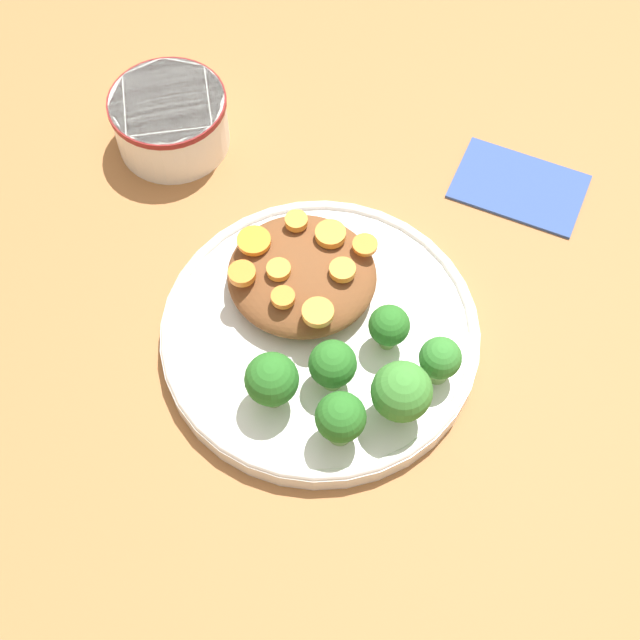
% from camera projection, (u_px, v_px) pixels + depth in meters
% --- Properties ---
extents(ground_plane, '(4.00, 4.00, 0.00)m').
position_uv_depth(ground_plane, '(320.00, 340.00, 0.74)').
color(ground_plane, '#9E6638').
extents(plate, '(0.26, 0.26, 0.02)m').
position_uv_depth(plate, '(320.00, 333.00, 0.73)').
color(plate, silver).
rests_on(plate, ground_plane).
extents(dip_bowl, '(0.11, 0.11, 0.06)m').
position_uv_depth(dip_bowl, '(170.00, 119.00, 0.82)').
color(dip_bowl, white).
rests_on(dip_bowl, ground_plane).
extents(stew_mound, '(0.12, 0.12, 0.04)m').
position_uv_depth(stew_mound, '(302.00, 275.00, 0.73)').
color(stew_mound, brown).
rests_on(stew_mound, plate).
extents(broccoli_floret_0, '(0.05, 0.05, 0.06)m').
position_uv_depth(broccoli_floret_0, '(402.00, 392.00, 0.66)').
color(broccoli_floret_0, '#759E51').
rests_on(broccoli_floret_0, plate).
extents(broccoli_floret_1, '(0.04, 0.04, 0.05)m').
position_uv_depth(broccoli_floret_1, '(333.00, 365.00, 0.68)').
color(broccoli_floret_1, '#759E51').
rests_on(broccoli_floret_1, plate).
extents(broccoli_floret_2, '(0.04, 0.04, 0.05)m').
position_uv_depth(broccoli_floret_2, '(341.00, 419.00, 0.65)').
color(broccoli_floret_2, '#759E51').
rests_on(broccoli_floret_2, plate).
extents(broccoli_floret_3, '(0.04, 0.04, 0.06)m').
position_uv_depth(broccoli_floret_3, '(272.00, 380.00, 0.67)').
color(broccoli_floret_3, '#7FA85B').
rests_on(broccoli_floret_3, plate).
extents(broccoli_floret_4, '(0.03, 0.03, 0.05)m').
position_uv_depth(broccoli_floret_4, '(389.00, 324.00, 0.70)').
color(broccoli_floret_4, '#759E51').
rests_on(broccoli_floret_4, plate).
extents(broccoli_floret_5, '(0.03, 0.03, 0.05)m').
position_uv_depth(broccoli_floret_5, '(440.00, 360.00, 0.68)').
color(broccoli_floret_5, '#759E51').
rests_on(broccoli_floret_5, plate).
extents(carrot_slice_0, '(0.02, 0.02, 0.01)m').
position_uv_depth(carrot_slice_0, '(279.00, 270.00, 0.71)').
color(carrot_slice_0, orange).
rests_on(carrot_slice_0, stew_mound).
extents(carrot_slice_1, '(0.02, 0.02, 0.01)m').
position_uv_depth(carrot_slice_1, '(296.00, 221.00, 0.73)').
color(carrot_slice_1, orange).
rests_on(carrot_slice_1, stew_mound).
extents(carrot_slice_2, '(0.02, 0.02, 0.01)m').
position_uv_depth(carrot_slice_2, '(342.00, 270.00, 0.71)').
color(carrot_slice_2, orange).
rests_on(carrot_slice_2, stew_mound).
extents(carrot_slice_3, '(0.03, 0.03, 0.01)m').
position_uv_depth(carrot_slice_3, '(324.00, 314.00, 0.69)').
color(carrot_slice_3, orange).
rests_on(carrot_slice_3, stew_mound).
extents(carrot_slice_4, '(0.02, 0.02, 0.00)m').
position_uv_depth(carrot_slice_4, '(365.00, 245.00, 0.72)').
color(carrot_slice_4, orange).
rests_on(carrot_slice_4, stew_mound).
extents(carrot_slice_5, '(0.03, 0.03, 0.00)m').
position_uv_depth(carrot_slice_5, '(254.00, 241.00, 0.72)').
color(carrot_slice_5, orange).
rests_on(carrot_slice_5, stew_mound).
extents(carrot_slice_6, '(0.03, 0.03, 0.01)m').
position_uv_depth(carrot_slice_6, '(330.00, 234.00, 0.72)').
color(carrot_slice_6, orange).
rests_on(carrot_slice_6, stew_mound).
extents(carrot_slice_7, '(0.02, 0.02, 0.01)m').
position_uv_depth(carrot_slice_7, '(284.00, 293.00, 0.70)').
color(carrot_slice_7, orange).
rests_on(carrot_slice_7, stew_mound).
extents(carrot_slice_8, '(0.02, 0.02, 0.01)m').
position_uv_depth(carrot_slice_8, '(242.00, 273.00, 0.71)').
color(carrot_slice_8, orange).
rests_on(carrot_slice_8, stew_mound).
extents(napkin, '(0.13, 0.10, 0.01)m').
position_uv_depth(napkin, '(519.00, 186.00, 0.82)').
color(napkin, '#334C8C').
rests_on(napkin, ground_plane).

